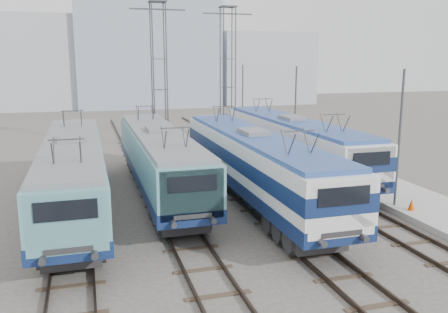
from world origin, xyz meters
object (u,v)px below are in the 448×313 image
at_px(mast_rear, 243,101).
at_px(mast_front, 399,142).
at_px(locomotive_center_right, 254,161).
at_px(locomotive_far_right, 293,141).
at_px(mast_mid, 295,115).
at_px(catenary_tower_east, 228,69).
at_px(locomotive_center_left, 159,156).
at_px(catenary_tower_west, 159,70).
at_px(safety_cone, 411,204).
at_px(locomotive_far_left, 73,170).

bearing_deg(mast_rear, mast_front, -90.00).
distance_m(locomotive_center_right, locomotive_far_right, 6.85).
bearing_deg(mast_mid, locomotive_center_right, -125.49).
bearing_deg(locomotive_far_right, mast_front, -77.37).
xyz_separation_m(catenary_tower_east, mast_front, (2.10, -22.00, -3.14)).
height_order(catenary_tower_east, mast_mid, catenary_tower_east).
bearing_deg(mast_front, locomotive_center_left, 150.41).
xyz_separation_m(catenary_tower_west, safety_cone, (8.84, -20.96, -6.06)).
distance_m(locomotive_center_right, catenary_tower_west, 17.60).
height_order(locomotive_far_left, catenary_tower_east, catenary_tower_east).
relative_size(locomotive_far_left, catenary_tower_west, 1.47).
height_order(mast_front, mast_rear, same).
bearing_deg(mast_mid, locomotive_center_left, -151.72).
xyz_separation_m(locomotive_far_right, mast_mid, (1.85, 3.75, 1.21)).
bearing_deg(locomotive_center_right, mast_front, -25.99).
distance_m(locomotive_center_left, mast_rear, 20.92).
bearing_deg(mast_front, safety_cone, -75.95).
xyz_separation_m(catenary_tower_west, mast_rear, (8.60, 4.00, -3.14)).
height_order(mast_front, safety_cone, mast_front).
distance_m(mast_mid, mast_rear, 12.00).
relative_size(catenary_tower_west, catenary_tower_east, 1.00).
bearing_deg(locomotive_center_left, locomotive_far_right, 13.09).
height_order(locomotive_far_right, mast_mid, mast_mid).
bearing_deg(locomotive_far_left, locomotive_center_left, 25.05).
height_order(locomotive_center_right, mast_front, mast_front).
bearing_deg(locomotive_far_left, catenary_tower_west, 67.05).
xyz_separation_m(catenary_tower_east, safety_cone, (2.34, -22.96, -6.06)).
bearing_deg(catenary_tower_west, mast_rear, 24.94).
height_order(mast_front, mast_mid, same).
bearing_deg(mast_rear, safety_cone, -89.45).
relative_size(locomotive_center_right, mast_front, 2.58).
bearing_deg(catenary_tower_west, catenary_tower_east, 17.10).
xyz_separation_m(locomotive_center_left, mast_mid, (10.85, 5.84, 1.31)).
height_order(locomotive_center_left, mast_front, mast_front).
bearing_deg(locomotive_center_right, catenary_tower_east, 77.33).
bearing_deg(locomotive_far_right, catenary_tower_west, 119.89).
relative_size(locomotive_center_right, catenary_tower_east, 1.51).
bearing_deg(catenary_tower_east, catenary_tower_west, -162.90).
bearing_deg(catenary_tower_east, mast_front, -84.55).
distance_m(mast_front, mast_mid, 12.00).
xyz_separation_m(locomotive_far_right, catenary_tower_west, (-6.75, 11.75, 4.35)).
bearing_deg(mast_mid, locomotive_far_right, -116.29).
bearing_deg(locomotive_center_left, mast_mid, 28.28).
relative_size(mast_front, mast_mid, 1.00).
relative_size(locomotive_center_left, safety_cone, 31.13).
distance_m(locomotive_center_left, locomotive_center_right, 5.45).
relative_size(mast_mid, mast_rear, 1.00).
distance_m(mast_front, safety_cone, 3.08).
height_order(locomotive_center_left, safety_cone, locomotive_center_left).
distance_m(catenary_tower_east, safety_cone, 23.86).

